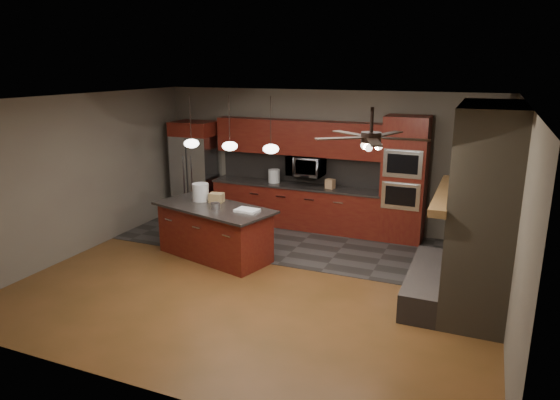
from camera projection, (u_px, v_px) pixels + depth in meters
The scene contains 22 objects.
ground at pixel (262, 279), 7.89m from camera, with size 7.00×7.00×0.00m, color brown.
ceiling at pixel (261, 99), 7.16m from camera, with size 7.00×6.00×0.02m, color white.
back_wall at pixel (323, 160), 10.19m from camera, with size 7.00×0.02×2.80m, color #635D4F.
right_wall at pixel (516, 220), 6.22m from camera, with size 0.02×6.00×2.80m, color #635D4F.
left_wall at pixel (82, 174), 8.83m from camera, with size 0.02×6.00×2.80m, color #635D4F.
slate_tile_patch at pixel (302, 242), 9.49m from camera, with size 7.00×2.40×0.01m, color #353230.
fireplace_column at pixel (477, 215), 6.78m from camera, with size 1.30×2.10×2.80m.
back_cabinetry at pixel (297, 184), 10.28m from camera, with size 3.59×0.64×2.20m.
oven_tower at pixel (404, 180), 9.34m from camera, with size 0.80×0.63×2.38m.
microwave at pixel (306, 166), 10.10m from camera, with size 0.73×0.41×0.50m, color silver.
refrigerator at pixel (196, 169), 10.99m from camera, with size 0.90×0.75×2.10m.
kitchen_island at pixel (215, 231), 8.70m from camera, with size 2.33×1.51×0.92m.
white_bucket at pixel (201, 192), 8.91m from camera, with size 0.29×0.29×0.31m, color silver.
paint_can at pixel (215, 206), 8.43m from camera, with size 0.16×0.16×0.10m, color #B6B5BA.
paint_tray at pixel (247, 210), 8.28m from camera, with size 0.38×0.27×0.04m, color white.
cardboard_box at pixel (217, 198), 8.84m from camera, with size 0.25×0.18×0.16m, color #967A4D.
counter_bucket at pixel (274, 176), 10.38m from camera, with size 0.24×0.24×0.27m, color silver.
counter_box at pixel (330, 184), 9.89m from camera, with size 0.17×0.13×0.19m, color tan.
pendant_left at pixel (191, 143), 8.61m from camera, with size 0.26×0.26×0.92m.
pendant_center at pixel (230, 146), 8.33m from camera, with size 0.26×0.26×0.92m.
pendant_right at pixel (271, 149), 8.05m from camera, with size 0.26×0.26×0.92m.
ceiling_fan at pixel (371, 137), 5.86m from camera, with size 1.27×1.33×0.41m.
Camera 1 is at (3.07, -6.62, 3.27)m, focal length 32.00 mm.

